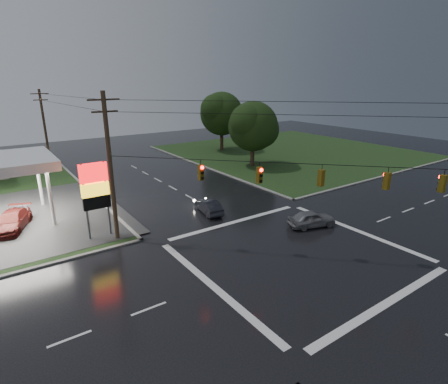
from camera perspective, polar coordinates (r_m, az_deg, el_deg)
ground at (r=25.54m, az=11.48°, el=-9.77°), size 120.00×120.00×0.00m
grass_ne at (r=60.59m, az=11.07°, el=6.49°), size 36.00×36.00×0.08m
pylon_sign at (r=27.67m, az=-20.31°, el=0.61°), size 2.00×0.35×6.00m
utility_pole_nw at (r=26.55m, az=-18.06°, el=3.98°), size 2.20×0.32×11.00m
utility_pole_n at (r=54.19m, az=-27.22°, el=9.36°), size 2.20×0.32×10.50m
traffic_signals at (r=23.29m, az=12.52°, el=4.50°), size 26.87×26.87×1.47m
tree_ne_near at (r=48.83m, az=4.90°, el=10.62°), size 7.99×6.80×8.98m
tree_ne_far at (r=60.10m, az=-0.26°, el=12.64°), size 8.46×7.20×9.80m
car_north at (r=31.99m, az=-2.51°, el=-2.34°), size 1.99×4.08×1.29m
car_crossing at (r=29.99m, az=14.11°, el=-4.24°), size 4.29×2.68×1.36m
car_pump at (r=33.28m, az=-31.37°, el=-4.08°), size 3.86×5.49×1.48m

